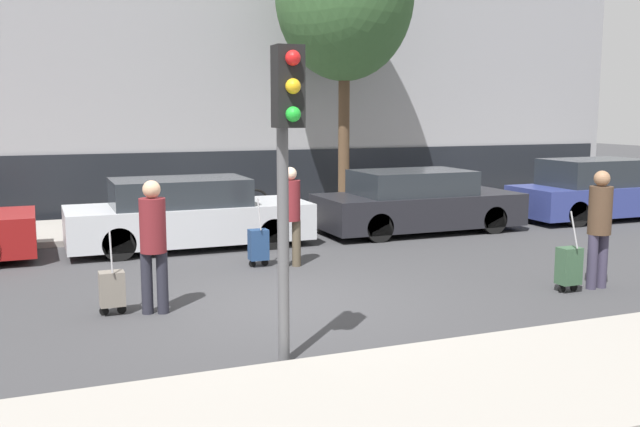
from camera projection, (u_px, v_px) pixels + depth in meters
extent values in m
plane|color=#38383A|center=(282.00, 303.00, 9.89)|extent=(80.00, 80.00, 0.00)
cube|color=gray|center=(415.00, 400.00, 6.44)|extent=(28.00, 2.50, 0.12)
cube|color=gray|center=(184.00, 225.00, 16.32)|extent=(28.00, 3.00, 0.12)
cube|color=gray|center=(152.00, 15.00, 18.87)|extent=(28.00, 2.75, 10.32)
cube|color=black|center=(166.00, 184.00, 18.21)|extent=(27.44, 0.06, 1.60)
cube|color=#B7BABF|center=(190.00, 222.00, 13.89)|extent=(4.64, 1.74, 0.70)
cube|color=#23282D|center=(180.00, 192.00, 13.73)|extent=(2.55, 1.53, 0.52)
cylinder|color=black|center=(273.00, 234.00, 13.73)|extent=(0.60, 0.18, 0.60)
cylinder|color=black|center=(250.00, 222.00, 15.16)|extent=(0.60, 0.18, 0.60)
cylinder|color=black|center=(119.00, 244.00, 12.67)|extent=(0.60, 0.18, 0.60)
cylinder|color=black|center=(110.00, 230.00, 14.11)|extent=(0.60, 0.18, 0.60)
cube|color=black|center=(418.00, 209.00, 15.69)|extent=(4.48, 1.85, 0.70)
cube|color=#23282D|center=(412.00, 182.00, 15.54)|extent=(2.46, 1.63, 0.52)
cylinder|color=black|center=(493.00, 220.00, 15.47)|extent=(0.60, 0.18, 0.60)
cylinder|color=black|center=(452.00, 210.00, 17.00)|extent=(0.60, 0.18, 0.60)
cylinder|color=black|center=(379.00, 228.00, 14.44)|extent=(0.60, 0.18, 0.60)
cylinder|color=black|center=(346.00, 216.00, 15.98)|extent=(0.60, 0.18, 0.60)
cube|color=navy|center=(598.00, 199.00, 17.53)|extent=(4.33, 1.74, 0.70)
cube|color=#23282D|center=(594.00, 172.00, 17.37)|extent=(2.38, 1.53, 0.64)
cylinder|color=black|center=(616.00, 201.00, 18.76)|extent=(0.60, 0.18, 0.60)
cylinder|color=black|center=(577.00, 214.00, 16.35)|extent=(0.60, 0.18, 0.60)
cylinder|color=black|center=(533.00, 206.00, 17.78)|extent=(0.60, 0.18, 0.60)
cylinder|color=#23232D|center=(147.00, 283.00, 9.33)|extent=(0.15, 0.15, 0.82)
cylinder|color=#23232D|center=(162.00, 283.00, 9.35)|extent=(0.15, 0.15, 0.82)
cylinder|color=maroon|center=(153.00, 225.00, 9.23)|extent=(0.34, 0.34, 0.71)
sphere|color=tan|center=(151.00, 189.00, 9.17)|extent=(0.23, 0.23, 0.23)
cube|color=slate|center=(112.00, 289.00, 9.30)|extent=(0.32, 0.24, 0.46)
cylinder|color=black|center=(104.00, 311.00, 9.30)|extent=(0.12, 0.03, 0.12)
cylinder|color=black|center=(122.00, 309.00, 9.38)|extent=(0.12, 0.03, 0.12)
cylinder|color=gray|center=(111.00, 252.00, 9.16)|extent=(0.02, 0.19, 0.53)
cylinder|color=#4C4233|center=(285.00, 244.00, 12.19)|extent=(0.15, 0.15, 0.79)
cylinder|color=#4C4233|center=(296.00, 243.00, 12.20)|extent=(0.15, 0.15, 0.79)
cylinder|color=maroon|center=(290.00, 200.00, 12.09)|extent=(0.34, 0.34, 0.69)
sphere|color=beige|center=(290.00, 174.00, 12.02)|extent=(0.22, 0.22, 0.22)
cube|color=navy|center=(258.00, 245.00, 12.17)|extent=(0.32, 0.24, 0.52)
cylinder|color=black|center=(252.00, 264.00, 12.18)|extent=(0.12, 0.03, 0.12)
cylinder|color=black|center=(265.00, 263.00, 12.26)|extent=(0.12, 0.03, 0.12)
cylinder|color=gray|center=(259.00, 214.00, 12.03)|extent=(0.02, 0.19, 0.53)
cylinder|color=#383347|center=(592.00, 262.00, 10.63)|extent=(0.15, 0.15, 0.83)
cylinder|color=#383347|center=(602.00, 261.00, 10.71)|extent=(0.15, 0.15, 0.83)
cylinder|color=#473323|center=(600.00, 210.00, 10.56)|extent=(0.34, 0.34, 0.72)
sphere|color=#936B4C|center=(602.00, 178.00, 10.50)|extent=(0.23, 0.23, 0.23)
cube|color=#335138|center=(569.00, 266.00, 10.46)|extent=(0.32, 0.24, 0.55)
cylinder|color=black|center=(562.00, 289.00, 10.46)|extent=(0.12, 0.03, 0.12)
cylinder|color=black|center=(574.00, 287.00, 10.55)|extent=(0.12, 0.03, 0.12)
cylinder|color=gray|center=(574.00, 230.00, 10.31)|extent=(0.02, 0.19, 0.53)
cylinder|color=#515154|center=(283.00, 210.00, 7.32)|extent=(0.12, 0.12, 3.28)
cube|color=black|center=(288.00, 87.00, 6.97)|extent=(0.28, 0.24, 0.80)
sphere|color=red|center=(293.00, 58.00, 6.80)|extent=(0.15, 0.15, 0.15)
sphere|color=gold|center=(293.00, 86.00, 6.84)|extent=(0.15, 0.15, 0.15)
sphere|color=green|center=(293.00, 114.00, 6.87)|extent=(0.15, 0.15, 0.15)
torus|color=black|center=(255.00, 204.00, 16.72)|extent=(0.72, 0.06, 0.72)
torus|color=black|center=(211.00, 206.00, 16.33)|extent=(0.72, 0.06, 0.72)
cylinder|color=navy|center=(233.00, 197.00, 16.50)|extent=(1.00, 0.05, 0.05)
cylinder|color=navy|center=(225.00, 188.00, 16.40)|extent=(0.04, 0.04, 0.40)
cylinder|color=#4C3826|center=(344.00, 137.00, 17.79)|extent=(0.28, 0.28, 3.77)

